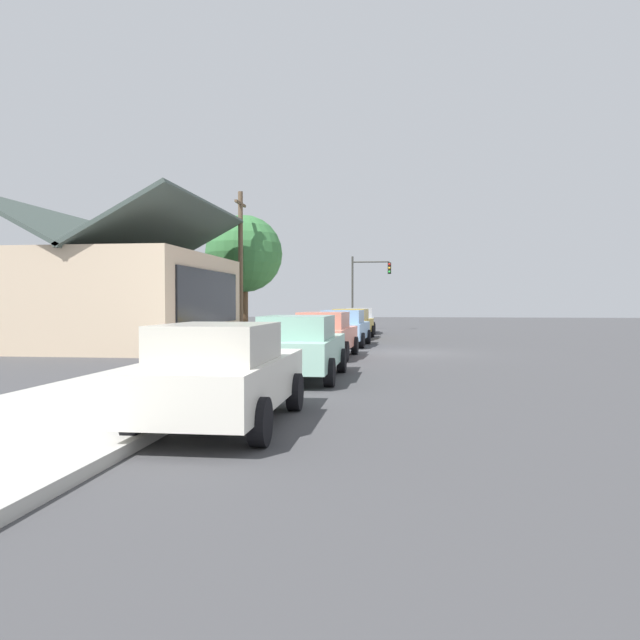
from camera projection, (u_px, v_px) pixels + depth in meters
ground_plane at (405, 353)px, 23.49m from camera, size 120.00×120.00×0.00m
sidewalk_curb at (262, 349)px, 24.23m from camera, size 60.00×4.20×0.16m
car_ivory at (224, 373)px, 9.48m from camera, size 4.47×1.95×1.59m
car_seafoam at (300, 346)px, 15.35m from camera, size 4.71×2.01×1.59m
car_coral at (325, 334)px, 21.38m from camera, size 4.52×2.08×1.59m
car_skyblue at (344, 328)px, 27.22m from camera, size 4.58×2.21×1.59m
car_mustard at (352, 323)px, 32.77m from camera, size 4.82×2.26×1.59m
car_silver at (359, 320)px, 38.66m from camera, size 4.83×2.19×1.59m
storefront_building at (123, 298)px, 26.38m from camera, size 10.38×7.94×6.11m
shade_tree at (244, 254)px, 33.62m from camera, size 4.20×4.20×6.69m
traffic_light_main at (367, 281)px, 43.40m from camera, size 0.37×2.79×5.20m
utility_pole_wooden at (241, 263)px, 31.00m from camera, size 1.80×0.24×7.50m
fire_hydrant_red at (258, 352)px, 17.55m from camera, size 0.22×0.22×0.71m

